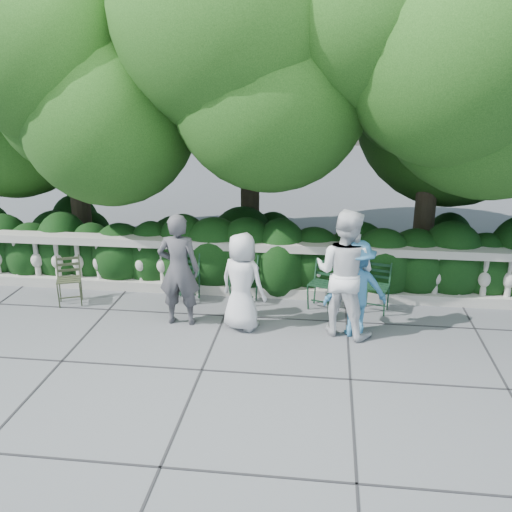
# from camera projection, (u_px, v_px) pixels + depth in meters

# --- Properties ---
(ground) EXTENTS (90.00, 90.00, 0.00)m
(ground) POSITION_uv_depth(u_px,v_px,m) (248.00, 339.00, 8.63)
(ground) COLOR #4F5056
(ground) RESTS_ON ground
(balustrade) EXTENTS (12.00, 0.44, 1.00)m
(balustrade) POSITION_uv_depth(u_px,v_px,m) (262.00, 269.00, 10.17)
(balustrade) COLOR #9E998E
(balustrade) RESTS_ON ground
(shrub_hedge) EXTENTS (15.00, 2.60, 1.70)m
(shrub_hedge) POSITION_uv_depth(u_px,v_px,m) (268.00, 272.00, 11.45)
(shrub_hedge) COLOR black
(shrub_hedge) RESTS_ON ground
(tree_canopy) EXTENTS (15.04, 6.52, 6.78)m
(tree_canopy) POSITION_uv_depth(u_px,v_px,m) (308.00, 65.00, 10.31)
(tree_canopy) COLOR #3F3023
(tree_canopy) RESTS_ON ground
(chair_a) EXTENTS (0.53, 0.56, 0.84)m
(chair_a) POSITION_uv_depth(u_px,v_px,m) (183.00, 304.00, 9.91)
(chair_a) COLOR black
(chair_a) RESTS_ON ground
(chair_b) EXTENTS (0.54, 0.57, 0.84)m
(chair_b) POSITION_uv_depth(u_px,v_px,m) (240.00, 305.00, 9.87)
(chair_b) COLOR black
(chair_b) RESTS_ON ground
(chair_c) EXTENTS (0.51, 0.55, 0.84)m
(chair_c) POSITION_uv_depth(u_px,v_px,m) (183.00, 303.00, 9.95)
(chair_c) COLOR black
(chair_c) RESTS_ON ground
(chair_d) EXTENTS (0.57, 0.60, 0.84)m
(chair_d) POSITION_uv_depth(u_px,v_px,m) (318.00, 311.00, 9.62)
(chair_d) COLOR black
(chair_d) RESTS_ON ground
(chair_e) EXTENTS (0.56, 0.58, 0.84)m
(chair_e) POSITION_uv_depth(u_px,v_px,m) (373.00, 314.00, 9.49)
(chair_e) COLOR black
(chair_e) RESTS_ON ground
(chair_weathered) EXTENTS (0.59, 0.61, 0.84)m
(chair_weathered) POSITION_uv_depth(u_px,v_px,m) (71.00, 307.00, 9.79)
(chair_weathered) COLOR black
(chair_weathered) RESTS_ON ground
(person_businessman) EXTENTS (0.89, 0.76, 1.55)m
(person_businessman) POSITION_uv_depth(u_px,v_px,m) (242.00, 282.00, 8.77)
(person_businessman) COLOR silver
(person_businessman) RESTS_ON ground
(person_woman_grey) EXTENTS (0.67, 0.44, 1.81)m
(person_woman_grey) POSITION_uv_depth(u_px,v_px,m) (179.00, 270.00, 8.92)
(person_woman_grey) COLOR #414045
(person_woman_grey) RESTS_ON ground
(person_casual_man) EXTENTS (1.17, 1.06, 1.96)m
(person_casual_man) POSITION_uv_depth(u_px,v_px,m) (345.00, 273.00, 8.55)
(person_casual_man) COLOR silver
(person_casual_man) RESTS_ON ground
(person_older_blue) EXTENTS (1.06, 0.73, 1.50)m
(person_older_blue) POSITION_uv_depth(u_px,v_px,m) (356.00, 288.00, 8.57)
(person_older_blue) COLOR teal
(person_older_blue) RESTS_ON ground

